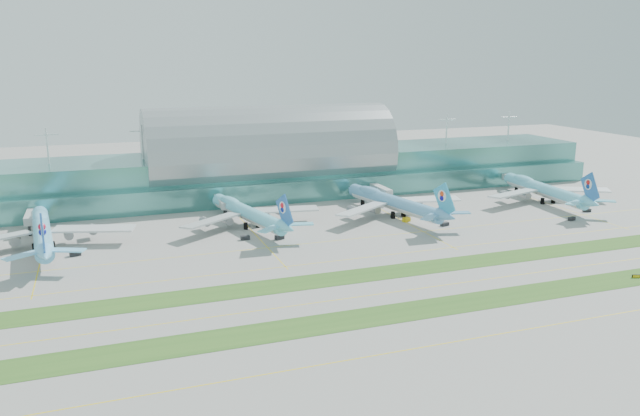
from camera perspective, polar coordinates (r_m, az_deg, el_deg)
name	(u,v)px	position (r m, az deg, el deg)	size (l,w,h in m)	color
ground	(380,276)	(195.04, 5.49, -6.17)	(700.00, 700.00, 0.00)	gray
terminal	(270,165)	(309.24, -4.63, 3.98)	(340.00, 69.10, 36.00)	#3D7A75
grass_strip_near	(424,309)	(171.88, 9.50, -9.09)	(420.00, 12.00, 0.08)	#2D591E
grass_strip_far	(377,273)	(196.73, 5.24, -5.97)	(420.00, 12.00, 0.08)	#2D591E
taxiline_a	(465,340)	(156.33, 13.12, -11.67)	(420.00, 0.35, 0.01)	yellow
taxiline_b	(400,291)	(183.29, 7.36, -7.54)	(420.00, 0.35, 0.01)	yellow
taxiline_c	(357,258)	(210.54, 3.41, -4.62)	(420.00, 0.35, 0.01)	yellow
taxiline_d	(334,241)	(229.98, 1.26, -3.01)	(420.00, 0.35, 0.01)	yellow
airliner_a	(42,231)	(241.36, -24.08, -1.91)	(63.38, 72.26, 19.88)	#6EC5F2
airliner_b	(247,212)	(249.82, -6.69, -0.37)	(58.49, 67.45, 18.78)	#68CDE5
airliner_c	(393,201)	(266.80, 6.65, 0.60)	(62.23, 71.55, 19.82)	#5C9ECC
airliner_d	(543,189)	(308.37, 19.75, 1.65)	(62.84, 71.57, 19.69)	#68CAE5
gse_b	(75,253)	(228.49, -21.48, -3.89)	(3.60, 2.12, 1.62)	black
gse_c	(245,238)	(232.70, -6.85, -2.71)	(3.27, 1.72, 1.53)	black
gse_d	(280,237)	(232.07, -3.72, -2.68)	(3.27, 1.95, 1.60)	black
gse_e	(406,220)	(258.64, 7.91, -1.06)	(3.30, 1.89, 1.69)	#C7A50B
gse_f	(445,224)	(254.89, 11.34, -1.45)	(3.36, 1.82, 1.42)	black
gse_g	(572,219)	(278.12, 22.02, -0.92)	(3.14, 1.49, 1.50)	black
gse_h	(587,210)	(296.29, 23.22, -0.19)	(3.29, 1.61, 1.38)	black
taxiway_sign_east	(636,276)	(215.13, 26.93, -5.58)	(2.44, 1.08, 1.06)	black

